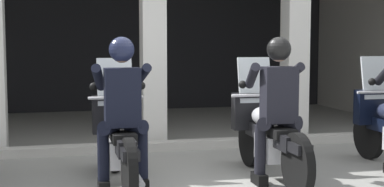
# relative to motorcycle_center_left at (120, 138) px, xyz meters

# --- Properties ---
(ground_plane) EXTENTS (80.00, 80.00, 0.00)m
(ground_plane) POSITION_rel_motorcycle_center_left_xyz_m (0.83, 2.69, -0.50)
(ground_plane) COLOR gray
(station_building) EXTENTS (10.14, 4.90, 3.29)m
(station_building) POSITION_rel_motorcycle_center_left_xyz_m (0.75, 4.67, 1.59)
(station_building) COLOR black
(station_building) RESTS_ON ground
(kerb_strip) EXTENTS (9.64, 0.24, 0.12)m
(kerb_strip) POSITION_rel_motorcycle_center_left_xyz_m (0.75, 1.71, -0.44)
(kerb_strip) COLOR #B7B5AD
(kerb_strip) RESTS_ON ground
(motorcycle_center_left) EXTENTS (0.62, 2.04, 1.35)m
(motorcycle_center_left) POSITION_rel_motorcycle_center_left_xyz_m (0.00, 0.00, 0.00)
(motorcycle_center_left) COLOR black
(motorcycle_center_left) RESTS_ON ground
(police_officer_center_left) EXTENTS (0.63, 0.61, 1.58)m
(police_officer_center_left) POSITION_rel_motorcycle_center_left_xyz_m (-0.00, -0.28, 0.44)
(police_officer_center_left) COLOR black
(police_officer_center_left) RESTS_ON ground
(motorcycle_center_right) EXTENTS (0.62, 2.04, 1.35)m
(motorcycle_center_right) POSITION_rel_motorcycle_center_left_xyz_m (1.66, -0.11, 0.00)
(motorcycle_center_right) COLOR black
(motorcycle_center_right) RESTS_ON ground
(police_officer_center_right) EXTENTS (0.63, 0.61, 1.58)m
(police_officer_center_right) POSITION_rel_motorcycle_center_left_xyz_m (1.65, -0.39, 0.44)
(police_officer_center_right) COLOR black
(police_officer_center_right) RESTS_ON ground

